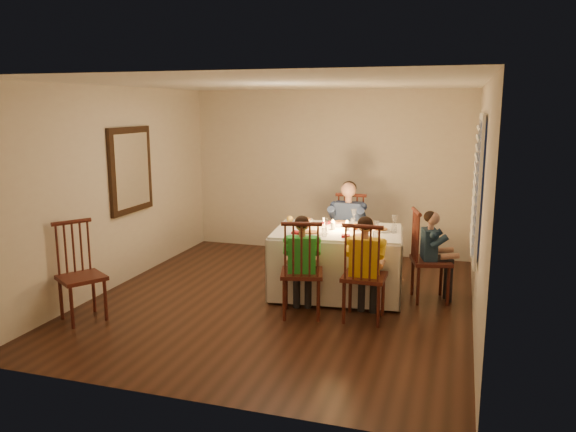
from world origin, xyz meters
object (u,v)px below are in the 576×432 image
(chair_end, at_px, (429,300))
(adult, at_px, (347,274))
(chair_extra, at_px, (85,320))
(dining_table, at_px, (338,249))
(child_green, at_px, (302,315))
(child_teal, at_px, (429,300))
(chair_near_left, at_px, (302,315))
(chair_near_right, at_px, (363,320))
(chair_adult, at_px, (347,274))
(serving_bowl, at_px, (304,221))
(child_yellow, at_px, (363,320))

(chair_end, xyz_separation_m, adult, (-1.18, 0.75, 0.00))
(chair_extra, bearing_deg, dining_table, -22.59)
(child_green, bearing_deg, adult, -110.20)
(dining_table, height_order, child_teal, dining_table)
(chair_near_left, height_order, chair_end, same)
(chair_near_right, height_order, adult, adult)
(child_teal, bearing_deg, dining_table, 80.52)
(chair_adult, xyz_separation_m, chair_near_left, (-0.18, -1.71, 0.00))
(dining_table, xyz_separation_m, child_green, (-0.22, -0.85, -0.59))
(chair_near_right, distance_m, chair_extra, 3.12)
(chair_adult, bearing_deg, chair_end, -33.16)
(adult, height_order, serving_bowl, serving_bowl)
(adult, distance_m, child_yellow, 1.72)
(chair_near_left, height_order, chair_extra, chair_near_left)
(chair_end, relative_size, child_green, 0.97)
(chair_end, relative_size, adult, 0.85)
(child_green, relative_size, child_teal, 1.05)
(dining_table, distance_m, chair_near_left, 1.06)
(child_yellow, bearing_deg, adult, -72.20)
(adult, xyz_separation_m, serving_bowl, (-0.47, -0.61, 0.86))
(child_yellow, relative_size, child_teal, 1.06)
(chair_adult, distance_m, child_teal, 1.40)
(chair_near_right, distance_m, chair_end, 1.10)
(chair_end, xyz_separation_m, chair_extra, (-3.64, -1.81, 0.00))
(child_teal, distance_m, serving_bowl, 1.86)
(dining_table, distance_m, adult, 1.05)
(chair_adult, height_order, child_green, child_green)
(chair_end, xyz_separation_m, child_green, (-1.36, -0.96, 0.00))
(chair_adult, height_order, chair_near_left, same)
(chair_end, bearing_deg, serving_bowl, 70.12)
(chair_near_left, xyz_separation_m, child_green, (0.00, 0.00, 0.00))
(chair_near_right, relative_size, child_green, 0.97)
(chair_near_left, xyz_separation_m, chair_extra, (-2.28, -0.86, 0.00))
(chair_near_right, distance_m, serving_bowl, 1.66)
(chair_adult, relative_size, child_teal, 1.02)
(adult, relative_size, child_yellow, 1.12)
(chair_near_left, height_order, child_green, child_green)
(child_yellow, bearing_deg, child_teal, -126.65)
(chair_near_right, relative_size, adult, 0.85)
(dining_table, height_order, child_yellow, dining_table)
(dining_table, xyz_separation_m, child_teal, (1.14, 0.11, -0.59))
(chair_near_left, bearing_deg, child_teal, -159.11)
(chair_extra, bearing_deg, child_yellow, -39.51)
(chair_near_left, bearing_deg, child_yellow, 171.80)
(dining_table, height_order, child_green, dining_table)
(child_yellow, bearing_deg, chair_extra, 17.61)
(chair_end, height_order, child_yellow, child_yellow)
(child_yellow, xyz_separation_m, serving_bowl, (-0.98, 1.03, 0.86))
(chair_near_right, relative_size, child_teal, 1.02)
(chair_end, bearing_deg, dining_table, 80.52)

